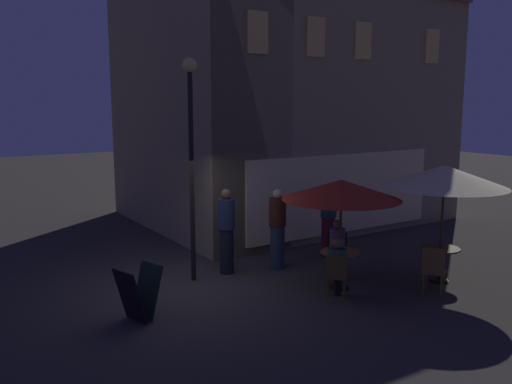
{
  "coord_description": "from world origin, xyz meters",
  "views": [
    {
      "loc": [
        -4.52,
        -9.5,
        3.68
      ],
      "look_at": [
        1.69,
        0.15,
        1.77
      ],
      "focal_mm": 38.49,
      "sensor_mm": 36.0,
      "label": 1
    }
  ],
  "objects_px": {
    "street_lamp_near_corner": "(191,138)",
    "cafe_chair_1": "(336,273)",
    "patron_seated_0": "(337,264)",
    "patron_seated_1": "(338,245)",
    "patio_umbrella_1": "(341,190)",
    "cafe_chair_0": "(433,267)",
    "patron_standing_3": "(277,229)",
    "menu_sandwich_board": "(139,293)",
    "patron_standing_4": "(226,231)",
    "patron_standing_2": "(328,221)",
    "patio_umbrella_0": "(444,176)",
    "cafe_table_0": "(440,256)",
    "cafe_table_1": "(340,261)",
    "cafe_chair_2": "(337,249)"
  },
  "relations": [
    {
      "from": "menu_sandwich_board",
      "to": "patio_umbrella_0",
      "type": "bearing_deg",
      "value": -30.33
    },
    {
      "from": "patron_standing_3",
      "to": "menu_sandwich_board",
      "type": "bearing_deg",
      "value": -53.88
    },
    {
      "from": "cafe_chair_1",
      "to": "street_lamp_near_corner",
      "type": "bearing_deg",
      "value": 78.51
    },
    {
      "from": "cafe_table_0",
      "to": "menu_sandwich_board",
      "type": "bearing_deg",
      "value": 166.71
    },
    {
      "from": "street_lamp_near_corner",
      "to": "patron_seated_1",
      "type": "bearing_deg",
      "value": -28.77
    },
    {
      "from": "patio_umbrella_0",
      "to": "patron_seated_1",
      "type": "bearing_deg",
      "value": 138.76
    },
    {
      "from": "cafe_chair_2",
      "to": "patron_seated_0",
      "type": "distance_m",
      "value": 1.52
    },
    {
      "from": "cafe_chair_1",
      "to": "cafe_chair_2",
      "type": "relative_size",
      "value": 1.0
    },
    {
      "from": "patron_standing_4",
      "to": "patron_seated_0",
      "type": "bearing_deg",
      "value": -6.43
    },
    {
      "from": "menu_sandwich_board",
      "to": "patio_umbrella_0",
      "type": "relative_size",
      "value": 0.37
    },
    {
      "from": "cafe_table_0",
      "to": "cafe_chair_0",
      "type": "relative_size",
      "value": 0.83
    },
    {
      "from": "cafe_chair_0",
      "to": "cafe_chair_2",
      "type": "bearing_deg",
      "value": 78.78
    },
    {
      "from": "patron_seated_0",
      "to": "patron_seated_1",
      "type": "height_order",
      "value": "patron_seated_1"
    },
    {
      "from": "cafe_table_1",
      "to": "patron_standing_4",
      "type": "height_order",
      "value": "patron_standing_4"
    },
    {
      "from": "patron_seated_0",
      "to": "patron_seated_1",
      "type": "bearing_deg",
      "value": 4.38
    },
    {
      "from": "street_lamp_near_corner",
      "to": "patron_standing_3",
      "type": "distance_m",
      "value": 2.83
    },
    {
      "from": "street_lamp_near_corner",
      "to": "menu_sandwich_board",
      "type": "bearing_deg",
      "value": -140.51
    },
    {
      "from": "patio_umbrella_0",
      "to": "patio_umbrella_1",
      "type": "xyz_separation_m",
      "value": [
        -2.01,
        0.79,
        -0.21
      ]
    },
    {
      "from": "menu_sandwich_board",
      "to": "patron_seated_0",
      "type": "relative_size",
      "value": 0.77
    },
    {
      "from": "cafe_table_0",
      "to": "patio_umbrella_1",
      "type": "height_order",
      "value": "patio_umbrella_1"
    },
    {
      "from": "street_lamp_near_corner",
      "to": "patron_seated_0",
      "type": "distance_m",
      "value": 3.77
    },
    {
      "from": "menu_sandwich_board",
      "to": "patron_standing_3",
      "type": "bearing_deg",
      "value": 0.41
    },
    {
      "from": "patron_seated_1",
      "to": "patron_standing_4",
      "type": "relative_size",
      "value": 0.67
    },
    {
      "from": "cafe_table_0",
      "to": "cafe_chair_0",
      "type": "distance_m",
      "value": 0.89
    },
    {
      "from": "patron_standing_3",
      "to": "patron_standing_2",
      "type": "bearing_deg",
      "value": 113.86
    },
    {
      "from": "street_lamp_near_corner",
      "to": "patio_umbrella_0",
      "type": "bearing_deg",
      "value": -33.86
    },
    {
      "from": "menu_sandwich_board",
      "to": "street_lamp_near_corner",
      "type": "bearing_deg",
      "value": 22.45
    },
    {
      "from": "patio_umbrella_1",
      "to": "cafe_chair_0",
      "type": "bearing_deg",
      "value": -45.23
    },
    {
      "from": "patio_umbrella_1",
      "to": "patron_seated_0",
      "type": "relative_size",
      "value": 1.92
    },
    {
      "from": "cafe_chair_1",
      "to": "patron_standing_2",
      "type": "bearing_deg",
      "value": 8.52
    },
    {
      "from": "cafe_table_0",
      "to": "patron_standing_3",
      "type": "xyz_separation_m",
      "value": [
        -2.28,
        2.55,
        0.36
      ]
    },
    {
      "from": "street_lamp_near_corner",
      "to": "cafe_chair_2",
      "type": "bearing_deg",
      "value": -26.05
    },
    {
      "from": "cafe_chair_2",
      "to": "patron_standing_3",
      "type": "height_order",
      "value": "patron_standing_3"
    },
    {
      "from": "patio_umbrella_1",
      "to": "cafe_chair_1",
      "type": "height_order",
      "value": "patio_umbrella_1"
    },
    {
      "from": "street_lamp_near_corner",
      "to": "cafe_chair_1",
      "type": "height_order",
      "value": "street_lamp_near_corner"
    },
    {
      "from": "patio_umbrella_1",
      "to": "patron_standing_3",
      "type": "relative_size",
      "value": 1.3
    },
    {
      "from": "cafe_chair_2",
      "to": "patron_standing_3",
      "type": "relative_size",
      "value": 0.51
    },
    {
      "from": "street_lamp_near_corner",
      "to": "cafe_chair_1",
      "type": "bearing_deg",
      "value": -57.42
    },
    {
      "from": "menu_sandwich_board",
      "to": "cafe_chair_1",
      "type": "height_order",
      "value": "menu_sandwich_board"
    },
    {
      "from": "cafe_table_0",
      "to": "patron_standing_2",
      "type": "xyz_separation_m",
      "value": [
        -0.7,
        2.69,
        0.32
      ]
    },
    {
      "from": "cafe_table_1",
      "to": "cafe_table_0",
      "type": "bearing_deg",
      "value": -21.54
    },
    {
      "from": "cafe_table_1",
      "to": "cafe_chair_2",
      "type": "relative_size",
      "value": 0.83
    },
    {
      "from": "patio_umbrella_0",
      "to": "patron_standing_4",
      "type": "height_order",
      "value": "patio_umbrella_0"
    },
    {
      "from": "street_lamp_near_corner",
      "to": "cafe_chair_1",
      "type": "distance_m",
      "value": 3.87
    },
    {
      "from": "cafe_table_0",
      "to": "cafe_table_1",
      "type": "bearing_deg",
      "value": 158.46
    },
    {
      "from": "cafe_chair_2",
      "to": "patio_umbrella_1",
      "type": "bearing_deg",
      "value": 0.0
    },
    {
      "from": "patron_seated_0",
      "to": "patron_standing_2",
      "type": "relative_size",
      "value": 0.7
    },
    {
      "from": "patron_standing_2",
      "to": "patron_standing_4",
      "type": "height_order",
      "value": "patron_standing_4"
    },
    {
      "from": "cafe_chair_0",
      "to": "patron_standing_3",
      "type": "bearing_deg",
      "value": 85.45
    },
    {
      "from": "patio_umbrella_0",
      "to": "patron_standing_2",
      "type": "distance_m",
      "value": 3.08
    }
  ]
}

